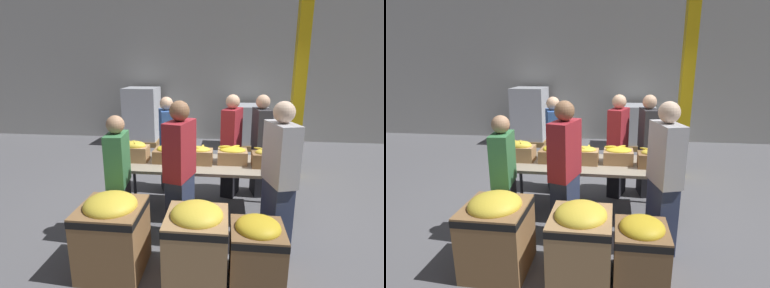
% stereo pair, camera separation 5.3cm
% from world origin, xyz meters
% --- Properties ---
extents(ground_plane, '(30.00, 30.00, 0.00)m').
position_xyz_m(ground_plane, '(0.00, 0.00, 0.00)').
color(ground_plane, slate).
extents(wall_back, '(16.00, 0.08, 4.00)m').
position_xyz_m(wall_back, '(0.00, 4.41, 2.00)').
color(wall_back, '#B7B7B2').
rests_on(wall_back, ground_plane).
extents(sorting_table, '(2.30, 0.89, 0.76)m').
position_xyz_m(sorting_table, '(0.00, 0.00, 0.71)').
color(sorting_table, '#9E937F').
rests_on(sorting_table, ground_plane).
extents(banana_box_0, '(0.40, 0.29, 0.30)m').
position_xyz_m(banana_box_0, '(-0.95, -0.02, 0.90)').
color(banana_box_0, tan).
rests_on(banana_box_0, sorting_table).
extents(banana_box_1, '(0.41, 0.34, 0.25)m').
position_xyz_m(banana_box_1, '(-0.45, 0.01, 0.87)').
color(banana_box_1, olive).
rests_on(banana_box_1, sorting_table).
extents(banana_box_2, '(0.40, 0.27, 0.26)m').
position_xyz_m(banana_box_2, '(-0.03, -0.03, 0.88)').
color(banana_box_2, tan).
rests_on(banana_box_2, sorting_table).
extents(banana_box_3, '(0.41, 0.31, 0.25)m').
position_xyz_m(banana_box_3, '(0.45, 0.04, 0.87)').
color(banana_box_3, tan).
rests_on(banana_box_3, sorting_table).
extents(banana_box_4, '(0.41, 0.27, 0.27)m').
position_xyz_m(banana_box_4, '(0.91, -0.07, 0.88)').
color(banana_box_4, olive).
rests_on(banana_box_4, sorting_table).
extents(volunteer_0, '(0.35, 0.49, 1.65)m').
position_xyz_m(volunteer_0, '(0.44, 0.66, 0.82)').
color(volunteer_0, black).
rests_on(volunteer_0, ground_plane).
extents(volunteer_1, '(0.35, 0.51, 1.73)m').
position_xyz_m(volunteer_1, '(0.95, -0.80, 0.86)').
color(volunteer_1, '#2D3856').
rests_on(volunteer_1, ground_plane).
extents(volunteer_2, '(0.28, 0.47, 1.65)m').
position_xyz_m(volunteer_2, '(0.91, 0.74, 0.82)').
color(volunteer_2, black).
rests_on(volunteer_2, ground_plane).
extents(volunteer_3, '(0.34, 0.50, 1.72)m').
position_xyz_m(volunteer_3, '(-0.17, -0.74, 0.85)').
color(volunteer_3, '#2D3856').
rests_on(volunteer_3, ground_plane).
extents(volunteer_4, '(0.34, 0.47, 1.60)m').
position_xyz_m(volunteer_4, '(-0.61, 0.72, 0.79)').
color(volunteer_4, black).
rests_on(volunteer_4, ground_plane).
extents(volunteer_5, '(0.25, 0.44, 1.55)m').
position_xyz_m(volunteer_5, '(-0.89, -0.82, 0.77)').
color(volunteer_5, black).
rests_on(volunteer_5, ground_plane).
extents(donation_bin_0, '(0.64, 0.64, 0.85)m').
position_xyz_m(donation_bin_0, '(-0.78, -1.38, 0.45)').
color(donation_bin_0, olive).
rests_on(donation_bin_0, ground_plane).
extents(donation_bin_1, '(0.61, 0.61, 0.79)m').
position_xyz_m(donation_bin_1, '(0.09, -1.38, 0.42)').
color(donation_bin_1, tan).
rests_on(donation_bin_1, ground_plane).
extents(donation_bin_2, '(0.52, 0.52, 0.68)m').
position_xyz_m(donation_bin_2, '(0.68, -1.38, 0.36)').
color(donation_bin_2, olive).
rests_on(donation_bin_2, ground_plane).
extents(support_pillar, '(0.21, 0.21, 4.00)m').
position_xyz_m(support_pillar, '(1.63, 1.63, 2.00)').
color(support_pillar, yellow).
rests_on(support_pillar, ground_plane).
extents(pallet_stack_0, '(0.99, 0.99, 1.09)m').
position_xyz_m(pallet_stack_0, '(0.91, 3.68, 0.53)').
color(pallet_stack_0, olive).
rests_on(pallet_stack_0, ground_plane).
extents(pallet_stack_1, '(0.92, 0.92, 1.50)m').
position_xyz_m(pallet_stack_1, '(-1.87, 3.72, 0.74)').
color(pallet_stack_1, olive).
rests_on(pallet_stack_1, ground_plane).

